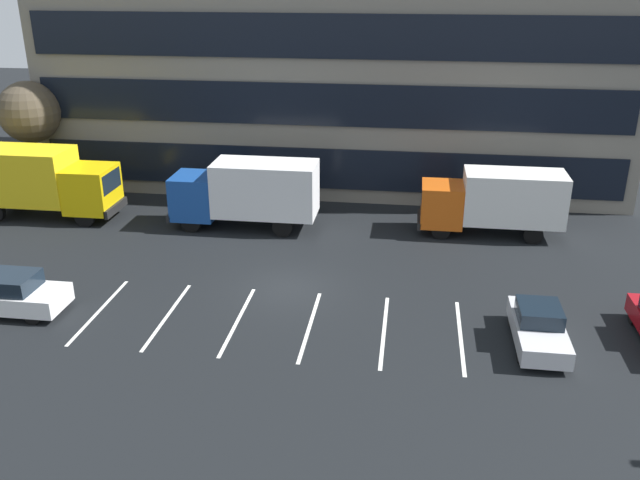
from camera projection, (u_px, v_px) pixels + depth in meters
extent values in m
plane|color=black|center=(288.00, 287.00, 28.37)|extent=(120.00, 120.00, 0.00)
cube|color=slate|center=(339.00, 29.00, 41.48)|extent=(34.04, 13.36, 18.00)
cube|color=black|center=(324.00, 169.00, 37.95)|extent=(32.68, 0.16, 2.30)
cube|color=black|center=(324.00, 105.00, 36.59)|extent=(32.68, 0.16, 2.30)
cube|color=black|center=(324.00, 36.00, 35.23)|extent=(32.68, 0.16, 2.30)
cube|color=silver|center=(99.00, 311.00, 26.43)|extent=(0.14, 5.40, 0.01)
cube|color=silver|center=(167.00, 316.00, 26.07)|extent=(0.14, 5.40, 0.01)
cube|color=silver|center=(238.00, 320.00, 25.71)|extent=(0.14, 5.40, 0.01)
cube|color=silver|center=(310.00, 325.00, 25.35)|extent=(0.14, 5.40, 0.01)
cube|color=silver|center=(384.00, 331.00, 24.99)|extent=(0.14, 5.40, 0.01)
cube|color=silver|center=(460.00, 336.00, 24.64)|extent=(0.14, 5.40, 0.01)
cube|color=#194799|center=(196.00, 196.00, 34.67)|extent=(2.20, 2.40, 2.20)
cube|color=black|center=(175.00, 187.00, 34.65)|extent=(0.06, 2.01, 0.97)
cube|color=white|center=(265.00, 189.00, 33.99)|extent=(5.20, 2.50, 2.70)
cube|color=black|center=(176.00, 212.00, 35.18)|extent=(0.20, 2.40, 0.40)
cylinder|color=black|center=(191.00, 222.00, 34.15)|extent=(1.00, 0.30, 1.00)
cylinder|color=black|center=(203.00, 209.00, 36.03)|extent=(1.00, 0.30, 1.00)
cylinder|color=black|center=(282.00, 227.00, 33.54)|extent=(1.00, 0.30, 1.00)
cylinder|color=black|center=(290.00, 213.00, 35.43)|extent=(1.00, 0.30, 1.00)
cube|color=yellow|center=(92.00, 189.00, 35.43)|extent=(2.34, 2.55, 2.34)
cube|color=black|center=(111.00, 181.00, 35.10)|extent=(0.06, 2.14, 1.03)
cube|color=yellow|center=(20.00, 175.00, 35.71)|extent=(5.53, 2.66, 2.87)
cube|color=black|center=(116.00, 208.00, 35.65)|extent=(0.21, 2.55, 0.43)
cylinder|color=black|center=(103.00, 203.00, 36.88)|extent=(1.06, 0.32, 1.06)
cylinder|color=black|center=(85.00, 217.00, 34.87)|extent=(1.06, 0.32, 1.06)
cylinder|color=black|center=(18.00, 199.00, 37.52)|extent=(1.06, 0.32, 1.06)
cube|color=#D85914|center=(442.00, 204.00, 33.76)|extent=(2.06, 2.25, 2.06)
cube|color=black|center=(422.00, 195.00, 33.74)|extent=(0.06, 1.89, 0.91)
cube|color=white|center=(514.00, 197.00, 33.12)|extent=(4.87, 2.34, 2.53)
cube|color=black|center=(419.00, 219.00, 34.24)|extent=(0.19, 2.25, 0.37)
cylinder|color=black|center=(441.00, 230.00, 33.27)|extent=(0.94, 0.28, 0.94)
cylinder|color=black|center=(440.00, 217.00, 35.04)|extent=(0.94, 0.28, 0.94)
cylinder|color=black|center=(533.00, 235.00, 32.70)|extent=(0.94, 0.28, 0.94)
cylinder|color=black|center=(527.00, 221.00, 34.47)|extent=(0.94, 0.28, 0.94)
cube|color=silver|center=(538.00, 331.00, 23.88)|extent=(1.69, 4.04, 0.66)
cube|color=black|center=(539.00, 313.00, 23.83)|extent=(1.49, 1.70, 0.56)
cylinder|color=black|center=(566.00, 359.00, 22.70)|extent=(0.21, 0.56, 0.56)
cylinder|color=black|center=(521.00, 355.00, 22.89)|extent=(0.21, 0.56, 0.56)
cylinder|color=black|center=(552.00, 321.00, 25.07)|extent=(0.21, 0.56, 0.56)
cylinder|color=black|center=(512.00, 319.00, 25.26)|extent=(0.21, 0.56, 0.56)
cylinder|color=black|center=(633.00, 317.00, 25.38)|extent=(0.22, 0.59, 0.59)
cube|color=white|center=(8.00, 297.00, 26.17)|extent=(4.47, 1.87, 0.73)
cube|color=black|center=(11.00, 282.00, 25.89)|extent=(1.88, 1.65, 0.62)
cylinder|color=black|center=(33.00, 317.00, 25.36)|extent=(0.62, 0.23, 0.62)
cylinder|color=black|center=(54.00, 297.00, 26.85)|extent=(0.62, 0.23, 0.62)
cylinder|color=#473323|center=(38.00, 164.00, 39.69)|extent=(0.28, 0.28, 3.45)
sphere|color=#4C4233|center=(29.00, 112.00, 38.52)|extent=(3.51, 3.51, 3.51)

